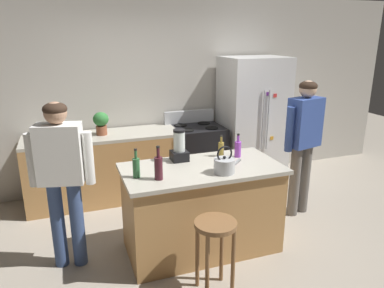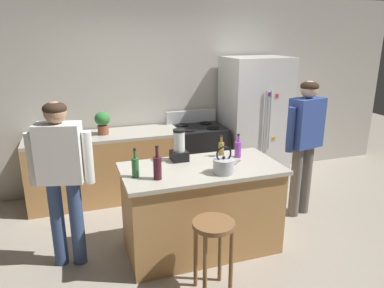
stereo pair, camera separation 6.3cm
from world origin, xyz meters
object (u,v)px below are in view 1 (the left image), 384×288
at_px(kitchen_island, 202,208).
at_px(refrigerator, 252,121).
at_px(blender_appliance, 179,148).
at_px(bottle_wine, 159,167).
at_px(potted_plant, 101,122).
at_px(person_by_sink_right, 304,136).
at_px(bar_stool, 215,238).
at_px(stove_range, 196,157).
at_px(person_by_island_left, 62,171).
at_px(bottle_olive_oil, 136,167).
at_px(bottle_vinegar, 221,149).
at_px(tea_kettle, 224,165).
at_px(bottle_soda, 238,148).

relative_size(kitchen_island, refrigerator, 0.85).
xyz_separation_m(blender_appliance, bottle_wine, (-0.33, -0.43, -0.02)).
distance_m(kitchen_island, potted_plant, 1.86).
bearing_deg(potted_plant, person_by_sink_right, -28.63).
distance_m(kitchen_island, bar_stool, 0.70).
distance_m(stove_range, potted_plant, 1.44).
xyz_separation_m(person_by_island_left, bottle_olive_oil, (0.65, -0.22, 0.03)).
height_order(blender_appliance, bottle_vinegar, blender_appliance).
distance_m(kitchen_island, refrigerator, 2.09).
bearing_deg(person_by_sink_right, tea_kettle, -156.82).
xyz_separation_m(person_by_sink_right, bottle_wine, (-1.92, -0.50, 0.02)).
bearing_deg(potted_plant, bottle_wine, -79.54).
distance_m(bottle_wine, bottle_vinegar, 0.89).
distance_m(refrigerator, bottle_soda, 1.63).
distance_m(person_by_island_left, bottle_vinegar, 1.62).
height_order(kitchen_island, tea_kettle, tea_kettle).
xyz_separation_m(person_by_sink_right, bottle_olive_oil, (-2.10, -0.38, 0.00)).
height_order(kitchen_island, stove_range, stove_range).
relative_size(refrigerator, stove_range, 1.71).
bearing_deg(bottle_olive_oil, bottle_wine, -32.39).
height_order(bar_stool, potted_plant, potted_plant).
relative_size(kitchen_island, bottle_vinegar, 6.73).
relative_size(bar_stool, bottle_soda, 2.67).
height_order(person_by_sink_right, bottle_wine, person_by_sink_right).
bearing_deg(blender_appliance, bottle_olive_oil, -148.74).
bearing_deg(tea_kettle, stove_range, 78.52).
xyz_separation_m(person_by_sink_right, tea_kettle, (-1.29, -0.55, -0.02)).
xyz_separation_m(person_by_sink_right, potted_plant, (-2.23, 1.22, 0.08)).
bearing_deg(refrigerator, bottle_vinegar, -130.30).
xyz_separation_m(kitchen_island, blender_appliance, (-0.16, 0.26, 0.59)).
relative_size(bottle_wine, bottle_vinegar, 1.34).
xyz_separation_m(bottle_wine, bottle_vinegar, (0.80, 0.40, -0.03)).
bearing_deg(bottle_wine, refrigerator, 41.75).
height_order(person_by_sink_right, potted_plant, person_by_sink_right).
bearing_deg(bottle_vinegar, potted_plant, 130.22).
relative_size(person_by_island_left, blender_appliance, 4.88).
bearing_deg(person_by_sink_right, person_by_island_left, -176.57).
bearing_deg(kitchen_island, bottle_vinegar, 37.27).
distance_m(refrigerator, tea_kettle, 2.12).
xyz_separation_m(stove_range, tea_kettle, (-0.35, -1.75, 0.52)).
bearing_deg(stove_range, person_by_sink_right, -51.94).
height_order(kitchen_island, person_by_island_left, person_by_island_left).
bearing_deg(tea_kettle, bar_stool, -121.59).
height_order(person_by_island_left, potted_plant, person_by_island_left).
height_order(kitchen_island, refrigerator, refrigerator).
height_order(kitchen_island, bottle_wine, bottle_wine).
relative_size(potted_plant, blender_appliance, 0.90).
bearing_deg(person_by_sink_right, bottle_wine, -165.43).
distance_m(refrigerator, bar_stool, 2.69).
bearing_deg(person_by_sink_right, blender_appliance, -177.36).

